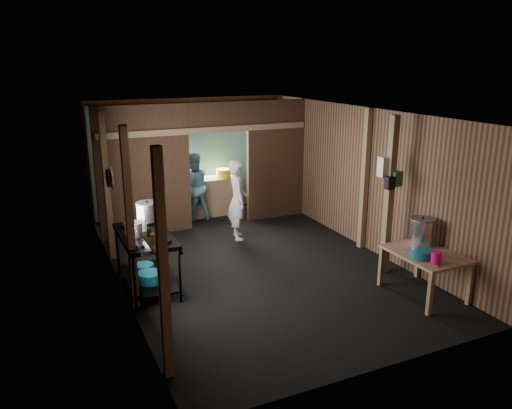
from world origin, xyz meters
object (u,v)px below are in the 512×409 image
prep_table (424,274)px  cook (238,200)px  gas_range (147,261)px  yellow_tub (223,173)px  stock_pot (422,232)px  stove_pot_large (147,213)px  pink_bucket (436,258)px

prep_table → cook: cook is taller
gas_range → yellow_tub: bearing=52.2°
stock_pot → cook: size_ratio=0.28×
gas_range → cook: 2.64m
yellow_tub → cook: 1.77m
stock_pot → cook: 3.61m
stove_pot_large → pink_bucket: (3.38, -2.87, -0.28)m
prep_table → yellow_tub: (-1.21, 5.19, 0.60)m
prep_table → stock_pot: size_ratio=2.59×
yellow_tub → gas_range: bearing=-127.8°
prep_table → cook: (-1.57, 3.46, 0.45)m
gas_range → prep_table: gas_range is taller
stock_pot → yellow_tub: size_ratio=1.35×
gas_range → stove_pot_large: bearing=72.7°
pink_bucket → yellow_tub: bearing=100.6°
stove_pot_large → yellow_tub: size_ratio=1.09×
yellow_tub → prep_table: bearing=-76.9°
stock_pot → stove_pot_large: bearing=149.3°
stock_pot → yellow_tub: stock_pot is taller
gas_range → pink_bucket: size_ratio=8.75×
stock_pot → cook: bearing=118.8°
prep_table → yellow_tub: bearing=103.1°
prep_table → cook: size_ratio=0.73×
cook → stock_pot: bearing=-138.8°
pink_bucket → stock_pot: bearing=63.7°
gas_range → stove_pot_large: (0.17, 0.54, 0.60)m
stock_pot → yellow_tub: (-1.37, 4.88, 0.07)m
pink_bucket → yellow_tub: size_ratio=0.52×
stove_pot_large → stock_pot: size_ratio=0.81×
prep_table → yellow_tub: yellow_tub is taller
yellow_tub → stock_pot: bearing=-74.3°
gas_range → stock_pot: 4.24m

